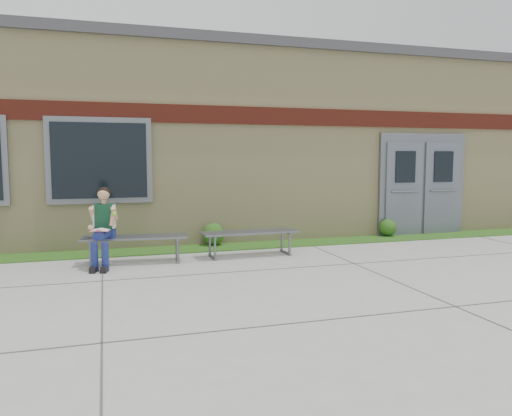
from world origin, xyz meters
name	(u,v)px	position (x,y,z in m)	size (l,w,h in m)	color
ground	(311,275)	(0.00, 0.00, 0.00)	(80.00, 80.00, 0.00)	#9E9E99
grass_strip	(259,245)	(0.00, 2.60, 0.01)	(16.00, 0.80, 0.02)	#164B14
school_building	(221,144)	(0.00, 5.99, 2.10)	(16.20, 6.22, 4.20)	beige
bench_left	(135,242)	(-2.47, 1.65, 0.35)	(1.77, 0.65, 0.45)	slate
bench_right	(250,237)	(-0.47, 1.65, 0.35)	(1.74, 0.53, 0.45)	slate
girl	(103,225)	(-2.97, 1.46, 0.68)	(0.47, 0.79, 1.29)	navy
shrub_mid	(213,234)	(-0.88, 2.85, 0.24)	(0.44, 0.44, 0.44)	#164B14
shrub_east	(388,227)	(3.08, 2.85, 0.21)	(0.37, 0.37, 0.37)	#164B14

